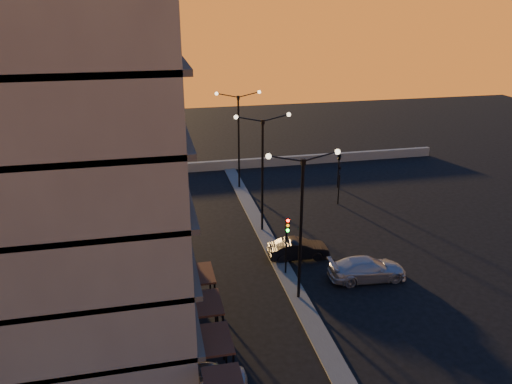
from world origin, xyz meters
The scene contains 14 objects.
ground centered at (0.00, 0.00, 0.00)m, with size 120.00×120.00×0.00m, color black.
sidewalk_west centered at (-10.50, 4.00, 0.06)m, with size 5.00×40.00×0.12m, color #4C4C4A.
median centered at (0.00, 10.00, 0.06)m, with size 1.20×36.00×0.12m, color #4C4C4A.
parapet centered at (2.00, 26.00, 0.50)m, with size 44.00×0.50×1.00m, color slate.
building centered at (-14.00, 0.03, 11.91)m, with size 14.35×17.08×25.00m.
streetlamp_near centered at (0.00, 0.00, 5.59)m, with size 4.32×0.32×9.51m.
streetlamp_mid centered at (0.00, 10.00, 5.59)m, with size 4.32×0.32×9.51m.
streetlamp_far centered at (0.00, 20.00, 5.59)m, with size 4.32×0.32×9.51m.
traffic_light_main centered at (0.00, 2.87, 2.89)m, with size 0.28×0.44×4.25m.
signal_east_a centered at (8.00, 14.00, 1.93)m, with size 0.13×0.16×3.60m.
signal_east_b centered at (9.50, 18.00, 3.10)m, with size 0.42×1.99×3.60m.
car_hatchback centered at (-6.50, -6.45, 0.66)m, with size 1.56×3.87×1.32m, color #A0A2A7.
car_sedan centered at (1.50, 5.02, 0.71)m, with size 1.51×4.33×1.43m, color black.
car_wagon centered at (5.11, 1.27, 0.75)m, with size 2.10×5.17×1.50m, color #ACADB4.
Camera 1 is at (-8.27, -25.35, 17.33)m, focal length 35.00 mm.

